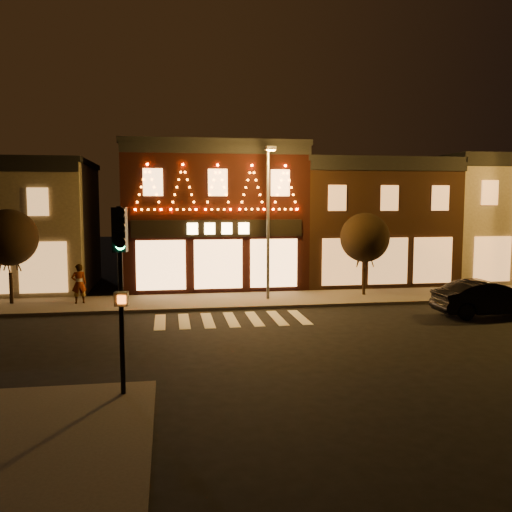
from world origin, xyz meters
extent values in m
plane|color=black|center=(0.00, 0.00, 0.00)|extent=(120.00, 120.00, 0.00)
cube|color=#47423D|center=(2.00, 8.00, 0.07)|extent=(44.00, 4.00, 0.15)
cube|color=black|center=(0.00, 14.00, 4.00)|extent=(10.00, 8.00, 8.00)
cube|color=black|center=(0.00, 14.00, 8.15)|extent=(10.20, 8.20, 0.30)
cube|color=black|center=(0.00, 9.95, 7.75)|extent=(10.00, 0.25, 0.50)
cube|color=black|center=(0.00, 9.90, 3.60)|extent=(9.00, 0.15, 0.90)
cube|color=#FFD87F|center=(0.00, 9.80, 3.60)|extent=(3.40, 0.08, 0.60)
cube|color=#351F12|center=(9.50, 14.00, 3.60)|extent=(9.00, 8.00, 7.20)
cube|color=black|center=(9.50, 14.00, 7.35)|extent=(9.20, 8.20, 0.30)
cube|color=black|center=(9.50, 9.95, 6.95)|extent=(9.00, 0.25, 0.50)
cube|color=#665C49|center=(18.50, 14.00, 3.75)|extent=(9.00, 8.00, 7.50)
cube|color=black|center=(18.50, 14.00, 7.65)|extent=(9.20, 8.20, 0.30)
cylinder|color=black|center=(-3.80, -4.88, 2.54)|extent=(0.12, 0.12, 4.78)
cube|color=black|center=(-3.77, -5.11, 4.36)|extent=(0.37, 0.35, 1.09)
cylinder|color=#19FF72|center=(-3.75, -5.27, 3.99)|extent=(0.23, 0.09, 0.23)
cube|color=beige|center=(-3.77, -5.09, 2.64)|extent=(0.36, 0.27, 0.35)
cylinder|color=#59595E|center=(2.31, 7.91, 3.89)|extent=(0.15, 0.15, 7.48)
cylinder|color=#59595E|center=(2.23, 7.16, 7.53)|extent=(0.24, 1.50, 0.09)
cube|color=#59595E|center=(2.16, 6.42, 7.49)|extent=(0.49, 0.31, 0.17)
cube|color=orange|center=(2.16, 6.42, 7.38)|extent=(0.37, 0.22, 0.05)
cylinder|color=black|center=(-10.08, 8.60, 0.89)|extent=(0.17, 0.17, 1.48)
sphere|color=black|center=(-10.08, 8.60, 3.31)|extent=(2.70, 2.70, 2.70)
cylinder|color=black|center=(7.50, 8.28, 0.85)|extent=(0.15, 0.15, 1.40)
sphere|color=black|center=(7.50, 8.28, 3.15)|extent=(2.56, 2.56, 2.56)
imported|color=black|center=(11.27, 2.98, 0.78)|extent=(4.76, 1.70, 1.56)
imported|color=gray|center=(-6.87, 8.11, 1.10)|extent=(0.80, 0.64, 1.90)
camera|label=1|loc=(-2.60, -18.80, 5.07)|focal=38.37mm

